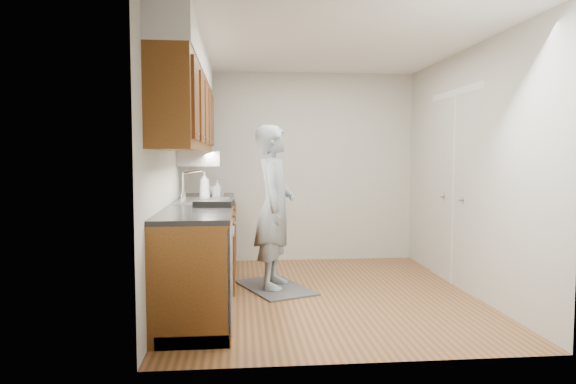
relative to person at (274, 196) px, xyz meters
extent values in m
plane|color=#915937|center=(0.47, -0.27, -0.98)|extent=(3.50, 3.50, 0.00)
plane|color=white|center=(0.47, -0.27, 1.52)|extent=(3.50, 3.50, 0.00)
cube|color=beige|center=(-1.03, -0.27, 0.27)|extent=(0.02, 3.50, 2.50)
cube|color=beige|center=(1.97, -0.27, 0.27)|extent=(0.02, 3.50, 2.50)
cube|color=beige|center=(0.47, 1.48, 0.27)|extent=(3.00, 0.02, 2.50)
cube|color=brown|center=(-0.73, -0.27, -0.53)|extent=(0.60, 2.80, 0.90)
cube|color=black|center=(-0.75, -0.27, -0.06)|extent=(0.63, 2.80, 0.04)
cube|color=#B2B2B7|center=(-0.73, -0.07, -0.09)|extent=(0.48, 0.68, 0.14)
cube|color=#B2B2B7|center=(-0.73, -0.07, -0.04)|extent=(0.52, 0.72, 0.01)
cube|color=#B2B2B7|center=(-0.44, -1.37, -0.51)|extent=(0.03, 0.60, 0.80)
cube|color=brown|center=(-0.87, -0.27, 0.84)|extent=(0.33, 2.80, 0.75)
cube|color=silver|center=(-0.87, -0.27, 1.37)|extent=(0.35, 2.80, 0.30)
cube|color=#A5A5AA|center=(-0.80, 0.58, 0.39)|extent=(0.46, 0.75, 0.16)
cube|color=silver|center=(1.95, 0.03, 0.04)|extent=(0.02, 1.22, 2.05)
cube|color=#58585A|center=(0.00, 0.00, -0.97)|extent=(0.88, 1.09, 0.02)
imported|color=#8799A4|center=(0.00, 0.00, 0.00)|extent=(0.59, 0.76, 1.93)
imported|color=silver|center=(-0.74, 0.29, 0.10)|extent=(0.14, 0.14, 0.29)
imported|color=silver|center=(-0.62, 0.47, 0.05)|extent=(0.10, 0.10, 0.19)
imported|color=silver|center=(-0.73, 0.64, 0.04)|extent=(0.17, 0.17, 0.16)
cylinder|color=#A5A5AA|center=(-0.57, 0.55, 0.01)|extent=(0.07, 0.07, 0.11)
cube|color=black|center=(-0.60, -0.61, -0.02)|extent=(0.37, 0.32, 0.05)
camera|label=1|loc=(-0.36, -5.34, 0.42)|focal=32.00mm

